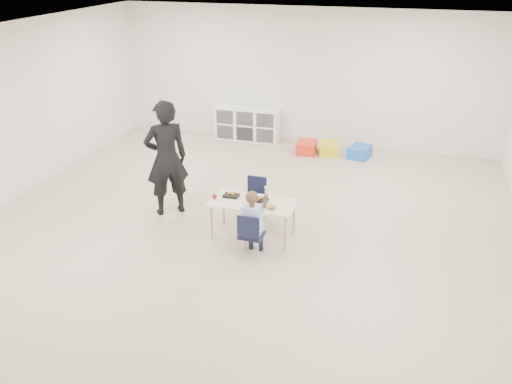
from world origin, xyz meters
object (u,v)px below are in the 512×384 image
(table, at_px, (253,219))
(child, at_px, (252,222))
(cubby_shelf, at_px, (247,124))
(adult, at_px, (166,158))
(chair_near, at_px, (252,234))

(table, relative_size, child, 1.16)
(child, xyz_separation_m, cubby_shelf, (-1.55, 4.70, -0.17))
(child, height_order, adult, adult)
(chair_near, distance_m, child, 0.19)
(chair_near, height_order, adult, adult)
(table, distance_m, chair_near, 0.55)
(child, bearing_deg, cubby_shelf, 109.15)
(child, height_order, cubby_shelf, child)
(chair_near, bearing_deg, adult, 151.67)
(table, bearing_deg, chair_near, -73.99)
(chair_near, relative_size, adult, 0.37)
(cubby_shelf, bearing_deg, chair_near, -71.81)
(chair_near, bearing_deg, table, 106.01)
(child, bearing_deg, chair_near, 0.00)
(table, bearing_deg, child, -73.99)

